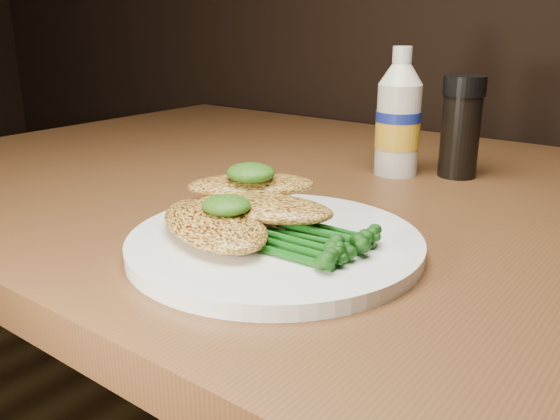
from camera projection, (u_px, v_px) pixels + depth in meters
The scene contains 9 objects.
plate at pixel (275, 243), 0.52m from camera, with size 0.26×0.26×0.01m, color white.
chicken_front at pixel (214, 224), 0.51m from camera, with size 0.15×0.08×0.02m, color gold.
chicken_mid at pixel (264, 207), 0.53m from camera, with size 0.13×0.07×0.02m, color gold.
chicken_back at pixel (251, 185), 0.57m from camera, with size 0.13×0.06×0.02m, color gold.
pesto_front at pixel (226, 205), 0.51m from camera, with size 0.04×0.04×0.02m, color #083507.
pesto_back at pixel (251, 173), 0.56m from camera, with size 0.05×0.04×0.02m, color #083507.
broccolini_bundle at pixel (311, 236), 0.49m from camera, with size 0.12×0.09×0.02m, color #125111, non-canonical shape.
mayo_bottle at pixel (399, 112), 0.75m from camera, with size 0.06×0.06×0.16m, color silver, non-canonical shape.
pepper_grinder at pixel (461, 127), 0.74m from camera, with size 0.05×0.05×0.13m, color black, non-canonical shape.
Camera 1 is at (0.39, 0.45, 0.95)m, focal length 37.56 mm.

